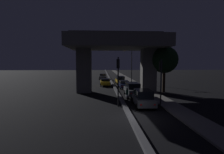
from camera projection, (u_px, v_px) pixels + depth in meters
name	position (u px, v px, depth m)	size (l,w,h in m)	color
ground_plane	(130.00, 118.00, 14.30)	(200.00, 200.00, 0.00)	black
median_divider	(110.00, 79.00, 49.12)	(0.43, 126.00, 0.25)	#4C4C51
sidewalk_right	(131.00, 81.00, 42.45)	(2.18, 126.00, 0.15)	#5B5956
elevated_overpass	(117.00, 48.00, 26.59)	(14.44, 9.32, 9.34)	#5B5956
traffic_light_left_of_median	(118.00, 73.00, 17.94)	(0.30, 0.49, 5.10)	black
traffic_light_right_of_median	(161.00, 74.00, 18.22)	(0.30, 0.49, 4.91)	black
street_lamp	(130.00, 63.00, 39.67)	(2.04, 0.32, 7.54)	#2D2D30
car_grey_lead	(143.00, 98.00, 18.04)	(2.07, 4.10, 1.74)	#515459
car_grey_second	(133.00, 89.00, 23.83)	(2.00, 4.81, 1.83)	#515459
car_dark_blue_third	(124.00, 84.00, 31.51)	(1.86, 4.73, 1.37)	#141938
car_taxi_yellow_fourth	(120.00, 80.00, 37.60)	(2.05, 4.11, 1.70)	gold
car_taxi_yellow_lead_oncoming	(105.00, 82.00, 34.77)	(2.06, 4.09, 1.39)	gold
car_grey_second_oncoming	(103.00, 77.00, 47.95)	(2.10, 4.80, 1.57)	#515459
motorcycle_white_filtering_near	(127.00, 95.00, 21.30)	(0.33, 1.85, 1.47)	black
pedestrian_on_sidewalk	(143.00, 85.00, 27.89)	(0.32, 0.32, 1.61)	#2D261E
roadside_tree_kerbside_near	(164.00, 60.00, 26.79)	(4.16, 4.16, 7.11)	#2D2116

